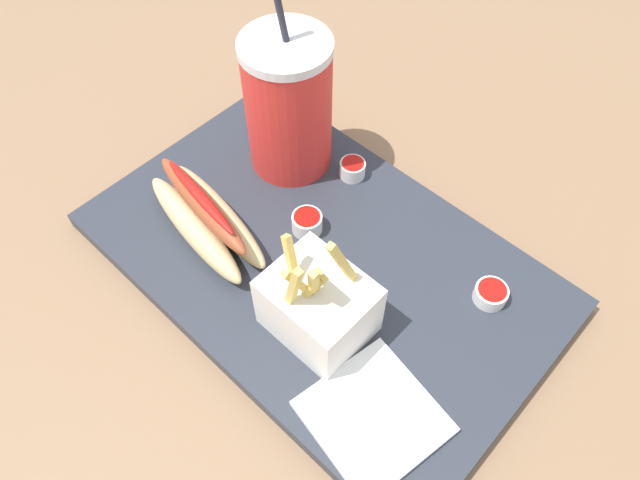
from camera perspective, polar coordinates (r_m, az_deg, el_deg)
The scene contains 9 objects.
ground_plane at distance 0.66m, azimuth -0.00°, elevation -3.00°, with size 2.40×2.40×0.02m, color #8C6B4C.
food_tray at distance 0.65m, azimuth -0.00°, elevation -2.05°, with size 0.49×0.31×0.02m, color #2D333D.
soda_cup at distance 0.67m, azimuth -3.04°, elevation 12.75°, with size 0.10×0.10×0.25m.
fries_basket at distance 0.56m, azimuth -0.17°, elevation -6.30°, with size 0.10×0.08×0.13m.
hot_dog_1 at distance 0.65m, azimuth -10.93°, elevation 2.12°, with size 0.18×0.08×0.07m.
ketchup_cup_1 at distance 0.65m, azimuth -1.25°, elevation 1.73°, with size 0.03×0.03×0.02m.
ketchup_cup_2 at distance 0.63m, azimuth 16.05°, elevation -4.94°, with size 0.03×0.03×0.02m.
ketchup_cup_3 at distance 0.70m, azimuth 3.13°, elevation 6.88°, with size 0.03×0.03×0.02m.
napkin_stack at distance 0.56m, azimuth 5.14°, elevation -16.49°, with size 0.11×0.11×0.01m, color white.
Camera 1 is at (-0.24, 0.26, 0.55)m, focal length 33.40 mm.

